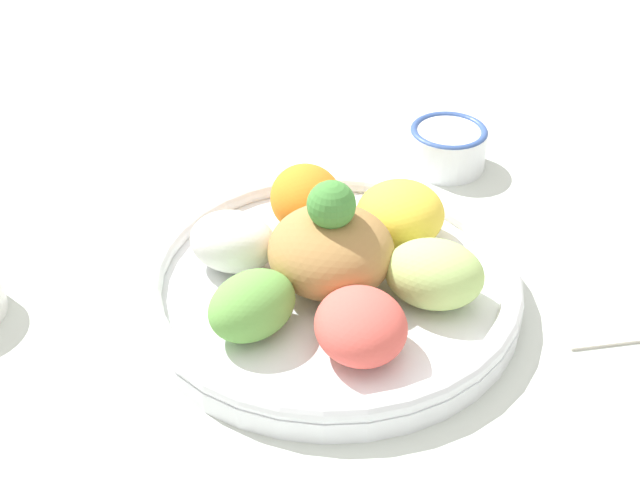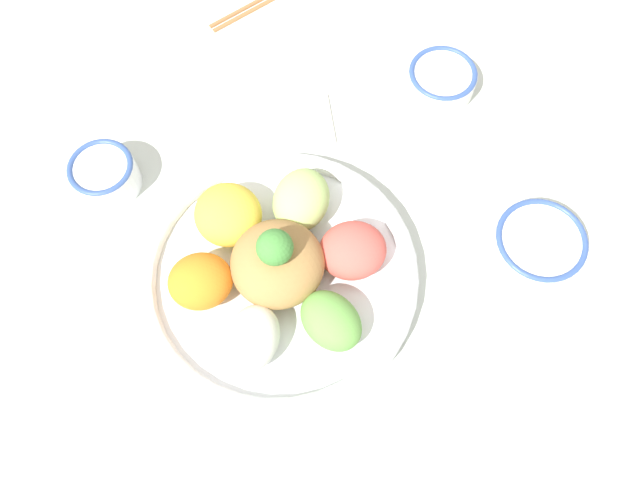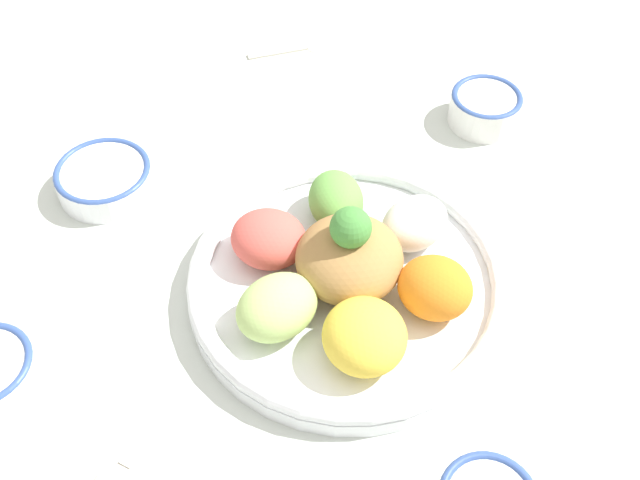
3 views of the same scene
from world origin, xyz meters
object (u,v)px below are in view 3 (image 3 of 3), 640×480
at_px(salad_platter, 348,276).
at_px(serving_spoon_main, 306,46).
at_px(sauce_bowl_dark, 104,178).
at_px(sauce_bowl_red, 485,107).
at_px(serving_spoon_extra, 128,459).

height_order(salad_platter, serving_spoon_main, salad_platter).
bearing_deg(sauce_bowl_dark, sauce_bowl_red, -80.80).
height_order(sauce_bowl_red, serving_spoon_extra, sauce_bowl_red).
height_order(serving_spoon_main, serving_spoon_extra, same).
relative_size(sauce_bowl_dark, serving_spoon_extra, 1.01).
relative_size(salad_platter, sauce_bowl_dark, 2.98).
height_order(salad_platter, sauce_bowl_red, salad_platter).
bearing_deg(sauce_bowl_dark, serving_spoon_extra, -172.32).
bearing_deg(sauce_bowl_dark, serving_spoon_main, -44.92).
distance_m(salad_platter, sauce_bowl_dark, 0.32).
xyz_separation_m(sauce_bowl_red, sauce_bowl_dark, (-0.08, 0.47, -0.00)).
xyz_separation_m(salad_platter, serving_spoon_main, (0.44, 0.00, -0.03)).
xyz_separation_m(sauce_bowl_red, serving_spoon_main, (0.18, 0.21, -0.02)).
relative_size(sauce_bowl_red, sauce_bowl_dark, 0.80).
xyz_separation_m(salad_platter, sauce_bowl_red, (0.25, -0.21, -0.01)).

